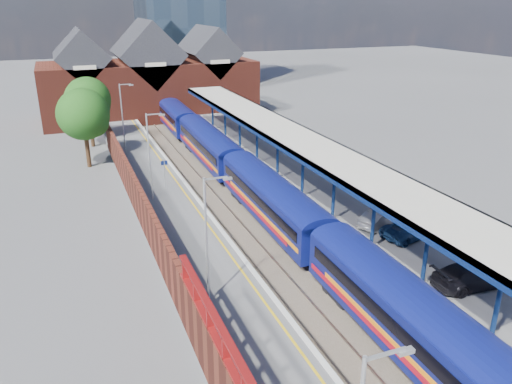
{
  "coord_description": "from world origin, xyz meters",
  "views": [
    {
      "loc": [
        -12.51,
        -16.11,
        15.94
      ],
      "look_at": [
        0.34,
        16.45,
        2.6
      ],
      "focal_mm": 35.0,
      "sensor_mm": 36.0,
      "label": 1
    }
  ],
  "objects_px": {
    "lamp_post_b": "(209,233)",
    "parked_car_silver": "(381,217)",
    "platform_sign": "(165,170)",
    "lamp_post_d": "(123,112)",
    "parked_car_dark": "(473,275)",
    "train": "(236,167)",
    "lamp_post_c": "(151,151)",
    "parked_car_blue": "(411,228)"
  },
  "relations": [
    {
      "from": "train",
      "to": "lamp_post_d",
      "type": "bearing_deg",
      "value": 119.63
    },
    {
      "from": "lamp_post_d",
      "to": "parked_car_dark",
      "type": "height_order",
      "value": "lamp_post_d"
    },
    {
      "from": "platform_sign",
      "to": "parked_car_dark",
      "type": "height_order",
      "value": "platform_sign"
    },
    {
      "from": "train",
      "to": "parked_car_dark",
      "type": "xyz_separation_m",
      "value": [
        6.19,
        -22.13,
        -0.43
      ]
    },
    {
      "from": "lamp_post_b",
      "to": "lamp_post_c",
      "type": "xyz_separation_m",
      "value": [
        0.0,
        16.0,
        0.0
      ]
    },
    {
      "from": "platform_sign",
      "to": "parked_car_dark",
      "type": "distance_m",
      "value": 25.37
    },
    {
      "from": "lamp_post_b",
      "to": "parked_car_blue",
      "type": "bearing_deg",
      "value": 9.72
    },
    {
      "from": "lamp_post_b",
      "to": "lamp_post_d",
      "type": "relative_size",
      "value": 1.0
    },
    {
      "from": "platform_sign",
      "to": "parked_car_blue",
      "type": "xyz_separation_m",
      "value": [
        13.5,
        -15.45,
        -1.07
      ]
    },
    {
      "from": "lamp_post_b",
      "to": "lamp_post_c",
      "type": "height_order",
      "value": "same"
    },
    {
      "from": "train",
      "to": "platform_sign",
      "type": "bearing_deg",
      "value": -178.36
    },
    {
      "from": "lamp_post_b",
      "to": "parked_car_silver",
      "type": "bearing_deg",
      "value": 18.94
    },
    {
      "from": "lamp_post_c",
      "to": "platform_sign",
      "type": "height_order",
      "value": "lamp_post_c"
    },
    {
      "from": "lamp_post_b",
      "to": "parked_car_silver",
      "type": "xyz_separation_m",
      "value": [
        14.01,
        4.81,
        -3.35
      ]
    },
    {
      "from": "lamp_post_c",
      "to": "parked_car_silver",
      "type": "xyz_separation_m",
      "value": [
        14.01,
        -11.19,
        -3.35
      ]
    },
    {
      "from": "train",
      "to": "parked_car_dark",
      "type": "height_order",
      "value": "train"
    },
    {
      "from": "lamp_post_b",
      "to": "parked_car_silver",
      "type": "distance_m",
      "value": 15.19
    },
    {
      "from": "parked_car_silver",
      "to": "parked_car_blue",
      "type": "distance_m",
      "value": 2.42
    },
    {
      "from": "lamp_post_c",
      "to": "lamp_post_d",
      "type": "height_order",
      "value": "same"
    },
    {
      "from": "train",
      "to": "lamp_post_c",
      "type": "relative_size",
      "value": 9.42
    },
    {
      "from": "train",
      "to": "lamp_post_b",
      "type": "relative_size",
      "value": 9.42
    },
    {
      "from": "lamp_post_d",
      "to": "platform_sign",
      "type": "distance_m",
      "value": 14.25
    },
    {
      "from": "lamp_post_b",
      "to": "platform_sign",
      "type": "bearing_deg",
      "value": 85.67
    },
    {
      "from": "platform_sign",
      "to": "lamp_post_c",
      "type": "bearing_deg",
      "value": -124.26
    },
    {
      "from": "lamp_post_c",
      "to": "parked_car_dark",
      "type": "xyz_separation_m",
      "value": [
        14.05,
        -19.95,
        -3.3
      ]
    },
    {
      "from": "lamp_post_b",
      "to": "train",
      "type": "bearing_deg",
      "value": 66.64
    },
    {
      "from": "parked_car_dark",
      "to": "platform_sign",
      "type": "bearing_deg",
      "value": 33.86
    },
    {
      "from": "train",
      "to": "lamp_post_d",
      "type": "relative_size",
      "value": 9.42
    },
    {
      "from": "lamp_post_c",
      "to": "parked_car_dark",
      "type": "height_order",
      "value": "lamp_post_c"
    },
    {
      "from": "train",
      "to": "platform_sign",
      "type": "xyz_separation_m",
      "value": [
        -6.49,
        -0.19,
        0.57
      ]
    },
    {
      "from": "lamp_post_d",
      "to": "parked_car_silver",
      "type": "distance_m",
      "value": 30.77
    },
    {
      "from": "lamp_post_b",
      "to": "platform_sign",
      "type": "xyz_separation_m",
      "value": [
        1.36,
        18.0,
        -2.3
      ]
    },
    {
      "from": "platform_sign",
      "to": "parked_car_dark",
      "type": "relative_size",
      "value": 0.52
    },
    {
      "from": "platform_sign",
      "to": "lamp_post_d",
      "type": "bearing_deg",
      "value": 95.56
    },
    {
      "from": "lamp_post_c",
      "to": "parked_car_blue",
      "type": "relative_size",
      "value": 1.58
    },
    {
      "from": "parked_car_dark",
      "to": "parked_car_blue",
      "type": "distance_m",
      "value": 6.55
    },
    {
      "from": "lamp_post_c",
      "to": "parked_car_dark",
      "type": "bearing_deg",
      "value": -54.85
    },
    {
      "from": "train",
      "to": "parked_car_dark",
      "type": "bearing_deg",
      "value": -74.38
    },
    {
      "from": "train",
      "to": "parked_car_silver",
      "type": "xyz_separation_m",
      "value": [
        6.15,
        -13.38,
        -0.48
      ]
    },
    {
      "from": "lamp_post_d",
      "to": "parked_car_silver",
      "type": "relative_size",
      "value": 1.8
    },
    {
      "from": "platform_sign",
      "to": "parked_car_silver",
      "type": "relative_size",
      "value": 0.64
    },
    {
      "from": "platform_sign",
      "to": "parked_car_silver",
      "type": "bearing_deg",
      "value": -46.21
    }
  ]
}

